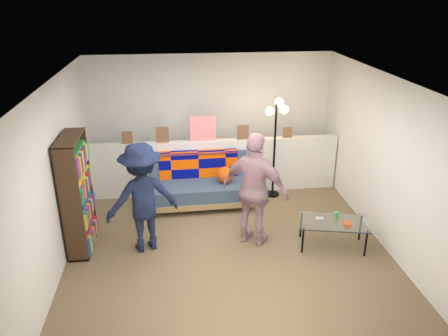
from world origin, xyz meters
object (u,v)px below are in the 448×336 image
at_px(person_right, 255,190).
at_px(coffee_table, 334,223).
at_px(futon_sofa, 201,184).
at_px(person_left, 142,198).
at_px(floor_lamp, 276,129).
at_px(bookshelf, 77,198).

bearing_deg(person_right, coffee_table, -158.16).
xyz_separation_m(futon_sofa, person_left, (-0.89, -1.30, 0.44)).
height_order(coffee_table, person_left, person_left).
bearing_deg(coffee_table, floor_lamp, 104.65).
bearing_deg(person_right, futon_sofa, -28.25).
xyz_separation_m(futon_sofa, person_right, (0.68, -1.34, 0.49)).
bearing_deg(floor_lamp, person_left, -146.20).
relative_size(coffee_table, person_left, 0.66).
bearing_deg(futon_sofa, coffee_table, -41.61).
relative_size(bookshelf, person_right, 0.99).
height_order(coffee_table, floor_lamp, floor_lamp).
bearing_deg(futon_sofa, bookshelf, -147.20).
height_order(futon_sofa, bookshelf, bookshelf).
bearing_deg(person_left, person_right, 160.74).
height_order(bookshelf, person_left, bookshelf).
bearing_deg(bookshelf, futon_sofa, 32.80).
relative_size(coffee_table, floor_lamp, 0.60).
relative_size(bookshelf, coffee_table, 1.58).
distance_m(futon_sofa, person_right, 1.58).
xyz_separation_m(coffee_table, person_left, (-2.68, 0.29, 0.42)).
bearing_deg(bookshelf, person_left, -8.73).
distance_m(futon_sofa, person_left, 1.63).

